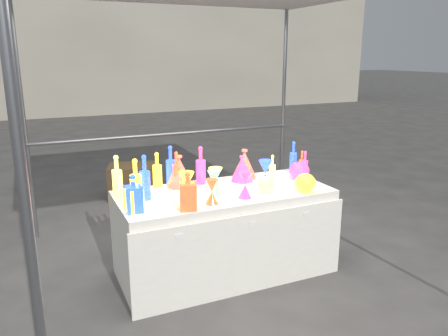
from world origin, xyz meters
name	(u,v)px	position (x,y,z in m)	size (l,w,h in m)	color
ground	(224,271)	(0.00, 0.00, 0.00)	(80.00, 80.00, 0.00)	#5B5955
display_table	(224,232)	(0.00, -0.01, 0.37)	(1.84, 0.83, 0.75)	white
background_building	(170,25)	(4.00, 14.00, 3.00)	(14.00, 6.00, 6.00)	#B3AB95
cardboard_box_closed	(133,181)	(-0.26, 2.40, 0.22)	(0.62, 0.45, 0.45)	olive
cardboard_box_flat	(179,199)	(0.24, 1.97, 0.03)	(0.72, 0.51, 0.06)	olive
bottle_0	(157,170)	(-0.48, 0.35, 0.90)	(0.08, 0.08, 0.31)	#F55117
bottle_1	(171,165)	(-0.36, 0.35, 0.93)	(0.08, 0.08, 0.36)	#1A9358
bottle_2	(176,170)	(-0.33, 0.26, 0.91)	(0.07, 0.07, 0.32)	orange
bottle_3	(201,165)	(-0.10, 0.29, 0.92)	(0.09, 0.09, 0.34)	#1D4CA9
bottle_4	(117,176)	(-0.85, 0.21, 0.92)	(0.08, 0.08, 0.35)	#176F90
bottle_5	(116,175)	(-0.85, 0.25, 0.92)	(0.07, 0.07, 0.34)	#A7217B
bottle_6	(136,180)	(-0.74, 0.03, 0.92)	(0.09, 0.09, 0.35)	#F55117
bottle_7	(145,177)	(-0.66, 0.05, 0.93)	(0.09, 0.09, 0.37)	#1A9358
decanter_0	(134,194)	(-0.81, -0.19, 0.88)	(0.11, 0.11, 0.27)	#F55117
decanter_1	(188,191)	(-0.43, -0.31, 0.90)	(0.12, 0.12, 0.29)	orange
decanter_2	(134,193)	(-0.81, -0.19, 0.89)	(0.12, 0.12, 0.29)	#1A9358
hourglass_0	(212,192)	(-0.22, -0.27, 0.85)	(0.10, 0.10, 0.20)	orange
hourglass_1	(245,185)	(0.08, -0.24, 0.86)	(0.11, 0.11, 0.22)	#1D4CA9
hourglass_2	(216,181)	(-0.11, -0.06, 0.86)	(0.11, 0.11, 0.23)	#176F90
hourglass_3	(214,184)	(-0.14, -0.12, 0.86)	(0.11, 0.11, 0.22)	#A7217B
hourglass_4	(187,187)	(-0.39, -0.15, 0.87)	(0.12, 0.12, 0.24)	#F55117
hourglass_5	(265,174)	(0.37, -0.06, 0.87)	(0.12, 0.12, 0.24)	#1A9358
globe_0	(305,184)	(0.61, -0.30, 0.82)	(0.17, 0.17, 0.14)	#F55117
globe_1	(266,186)	(0.30, -0.19, 0.81)	(0.15, 0.15, 0.12)	#176F90
globe_3	(299,172)	(0.78, 0.03, 0.82)	(0.18, 0.18, 0.15)	#1D4CA9
lampshade_0	(179,171)	(-0.30, 0.28, 0.89)	(0.24, 0.24, 0.28)	gold
lampshade_1	(244,164)	(0.33, 0.28, 0.89)	(0.23, 0.23, 0.27)	gold
lampshade_2	(242,168)	(0.27, 0.20, 0.87)	(0.20, 0.20, 0.24)	#1D4CA9
bottle_8	(293,157)	(0.86, 0.26, 0.91)	(0.07, 0.07, 0.31)	#1A9358
bottle_9	(302,164)	(0.86, 0.11, 0.87)	(0.06, 0.06, 0.25)	orange
bottle_10	(305,164)	(0.86, 0.06, 0.88)	(0.06, 0.06, 0.26)	#1D4CA9
bottle_11	(272,169)	(0.51, 0.06, 0.88)	(0.06, 0.06, 0.25)	#176F90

